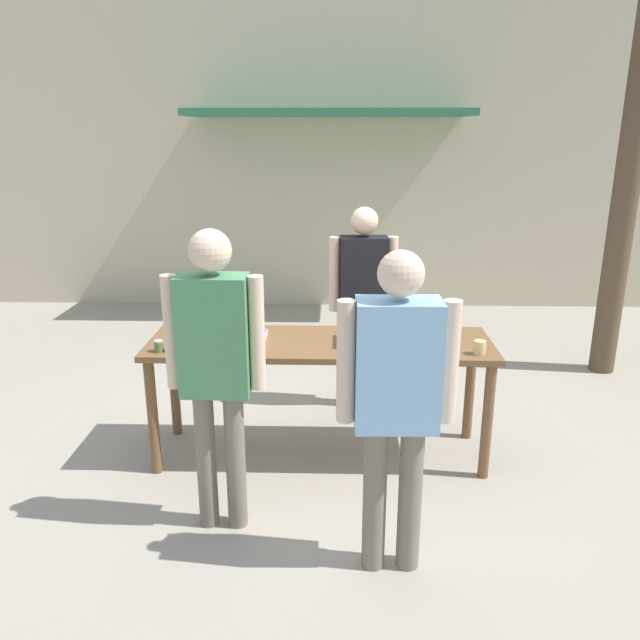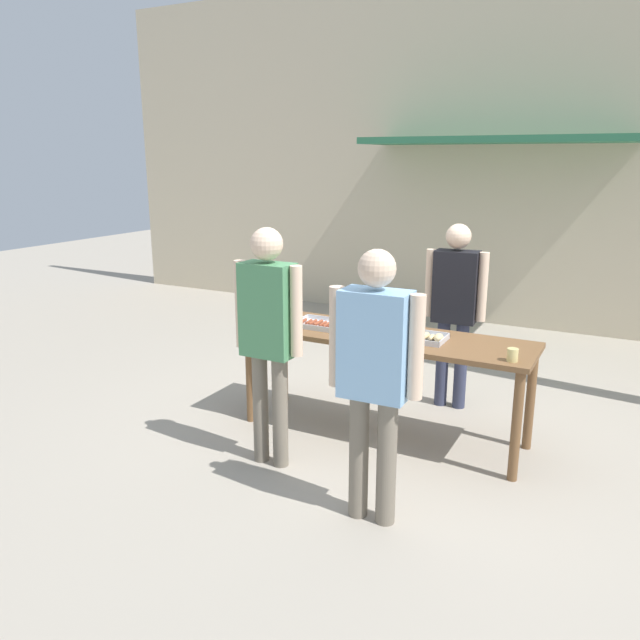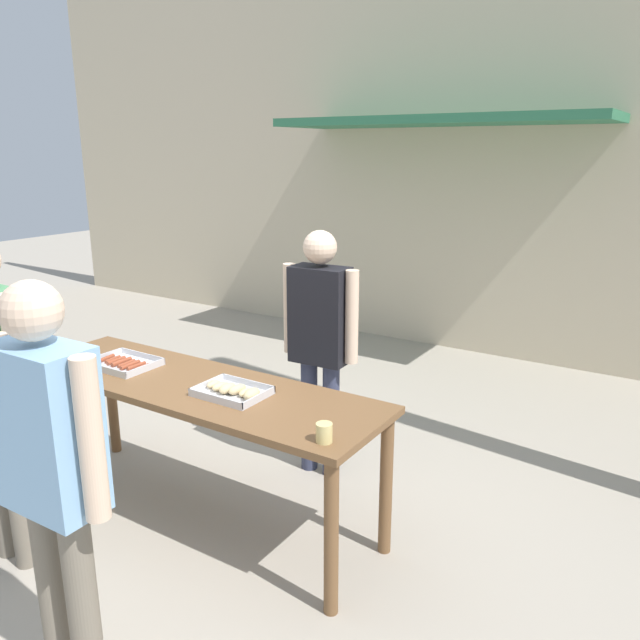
# 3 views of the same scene
# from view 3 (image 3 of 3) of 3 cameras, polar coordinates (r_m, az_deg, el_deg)

# --- Properties ---
(ground_plane) EXTENTS (24.00, 24.00, 0.00)m
(ground_plane) POSITION_cam_3_polar(r_m,az_deg,el_deg) (4.03, -10.81, -17.02)
(ground_plane) COLOR #A39989
(building_facade_back) EXTENTS (12.00, 1.11, 4.50)m
(building_facade_back) POSITION_cam_3_polar(r_m,az_deg,el_deg) (6.84, 12.48, 16.00)
(building_facade_back) COLOR beige
(building_facade_back) RESTS_ON ground
(serving_table) EXTENTS (2.33, 0.69, 0.85)m
(serving_table) POSITION_cam_3_polar(r_m,az_deg,el_deg) (3.69, -11.39, -7.16)
(serving_table) COLOR brown
(serving_table) RESTS_ON ground
(food_tray_sausages) EXTENTS (0.40, 0.31, 0.04)m
(food_tray_sausages) POSITION_cam_3_polar(r_m,az_deg,el_deg) (4.03, -17.51, -3.83)
(food_tray_sausages) COLOR silver
(food_tray_sausages) RESTS_ON serving_table
(food_tray_buns) EXTENTS (0.37, 0.28, 0.07)m
(food_tray_buns) POSITION_cam_3_polar(r_m,az_deg,el_deg) (3.43, -7.90, -6.44)
(food_tray_buns) COLOR silver
(food_tray_buns) RESTS_ON serving_table
(condiment_jar_mustard) EXTENTS (0.06, 0.06, 0.08)m
(condiment_jar_mustard) POSITION_cam_3_polar(r_m,az_deg,el_deg) (4.27, -23.83, -3.06)
(condiment_jar_mustard) COLOR #567A38
(condiment_jar_mustard) RESTS_ON serving_table
(condiment_jar_ketchup) EXTENTS (0.06, 0.06, 0.08)m
(condiment_jar_ketchup) POSITION_cam_3_polar(r_m,az_deg,el_deg) (4.20, -23.15, -3.26)
(condiment_jar_ketchup) COLOR #B22319
(condiment_jar_ketchup) RESTS_ON serving_table
(beer_cup) EXTENTS (0.08, 0.08, 0.09)m
(beer_cup) POSITION_cam_3_polar(r_m,az_deg,el_deg) (2.88, 0.38, -10.27)
(beer_cup) COLOR #DBC67A
(beer_cup) RESTS_ON serving_table
(person_server_behind_table) EXTENTS (0.54, 0.23, 1.66)m
(person_server_behind_table) POSITION_cam_3_polar(r_m,az_deg,el_deg) (4.04, 0.00, -1.08)
(person_server_behind_table) COLOR #333851
(person_server_behind_table) RESTS_ON ground
(person_customer_with_cup) EXTENTS (0.59, 0.23, 1.71)m
(person_customer_with_cup) POSITION_cam_3_polar(r_m,az_deg,el_deg) (2.61, -23.45, -11.51)
(person_customer_with_cup) COLOR #756B5B
(person_customer_with_cup) RESTS_ON ground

